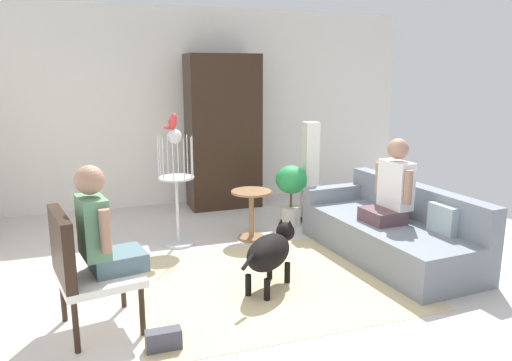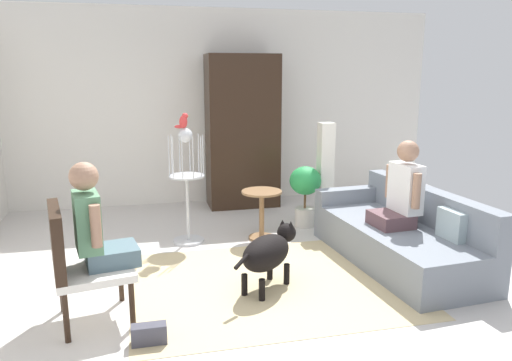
% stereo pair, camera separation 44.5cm
% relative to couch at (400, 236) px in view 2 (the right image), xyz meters
% --- Properties ---
extents(ground_plane, '(7.47, 7.47, 0.00)m').
position_rel_couch_xyz_m(ground_plane, '(-1.42, -0.20, -0.27)').
color(ground_plane, beige).
extents(back_wall, '(6.66, 0.12, 2.85)m').
position_rel_couch_xyz_m(back_wall, '(-1.42, 2.98, 1.16)').
color(back_wall, silver).
rests_on(back_wall, ground).
extents(area_rug, '(2.54, 2.04, 0.01)m').
position_rel_couch_xyz_m(area_rug, '(-1.46, -0.25, -0.26)').
color(area_rug, '#C6B284').
rests_on(area_rug, ground).
extents(couch, '(1.06, 2.16, 0.76)m').
position_rel_couch_xyz_m(couch, '(0.00, 0.00, 0.00)').
color(couch, slate).
rests_on(couch, ground).
extents(armchair, '(0.68, 0.72, 0.96)m').
position_rel_couch_xyz_m(armchair, '(-3.11, -0.61, 0.28)').
color(armchair, black).
rests_on(armchair, ground).
extents(person_on_couch, '(0.46, 0.55, 0.87)m').
position_rel_couch_xyz_m(person_on_couch, '(-0.03, -0.03, 0.49)').
color(person_on_couch, brown).
extents(person_on_armchair, '(0.51, 0.49, 0.83)m').
position_rel_couch_xyz_m(person_on_armchair, '(-2.95, -0.58, 0.52)').
color(person_on_armchair, slate).
extents(round_end_table, '(0.47, 0.47, 0.59)m').
position_rel_couch_xyz_m(round_end_table, '(-1.23, 1.00, 0.09)').
color(round_end_table, olive).
rests_on(round_end_table, ground).
extents(dog, '(0.71, 0.65, 0.57)m').
position_rel_couch_xyz_m(dog, '(-1.51, -0.34, 0.08)').
color(dog, black).
rests_on(dog, ground).
extents(bird_cage_stand, '(0.40, 0.40, 1.33)m').
position_rel_couch_xyz_m(bird_cage_stand, '(-2.09, 1.09, 0.41)').
color(bird_cage_stand, silver).
rests_on(bird_cage_stand, ground).
extents(parrot, '(0.17, 0.10, 0.17)m').
position_rel_couch_xyz_m(parrot, '(-2.11, 1.09, 1.14)').
color(parrot, red).
rests_on(parrot, bird_cage_stand).
extents(potted_plant, '(0.40, 0.40, 0.78)m').
position_rel_couch_xyz_m(potted_plant, '(-0.58, 1.35, 0.23)').
color(potted_plant, beige).
rests_on(potted_plant, ground).
extents(column_lamp, '(0.20, 0.20, 1.32)m').
position_rel_couch_xyz_m(column_lamp, '(-0.29, 1.41, 0.39)').
color(column_lamp, '#4C4742').
rests_on(column_lamp, ground).
extents(armoire_cabinet, '(1.02, 0.56, 2.19)m').
position_rel_couch_xyz_m(armoire_cabinet, '(-1.14, 2.57, 0.83)').
color(armoire_cabinet, black).
rests_on(armoire_cabinet, ground).
extents(handbag, '(0.25, 0.10, 0.15)m').
position_rel_couch_xyz_m(handbag, '(-2.59, -1.05, -0.19)').
color(handbag, '#3F3F4C').
rests_on(handbag, ground).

